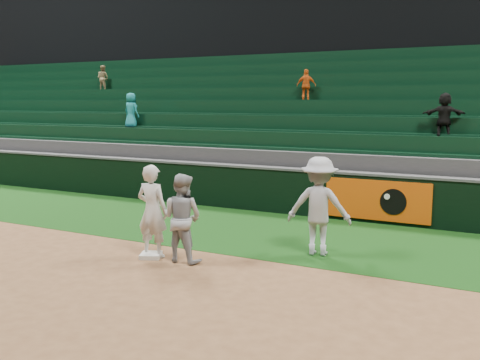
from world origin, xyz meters
name	(u,v)px	position (x,y,z in m)	size (l,w,h in m)	color
ground	(159,260)	(0.00, 0.00, 0.00)	(70.00, 70.00, 0.00)	brown
foul_grass	(232,228)	(0.00, 3.00, 0.00)	(36.00, 4.20, 0.01)	black
upper_deck	(378,37)	(0.00, 17.45, 6.00)	(40.00, 12.00, 12.00)	black
first_base	(151,255)	(-0.25, 0.08, 0.04)	(0.39, 0.39, 0.09)	silver
first_baseman	(152,211)	(-0.26, 0.17, 0.91)	(0.67, 0.44, 1.83)	silver
baserunner	(182,218)	(0.43, 0.17, 0.85)	(0.82, 0.64, 1.69)	#9699A0
base_coach	(319,206)	(2.59, 1.77, 0.98)	(1.26, 0.72, 1.95)	#9FA3AD
field_wall	(270,189)	(0.03, 5.20, 0.63)	(36.00, 0.45, 1.25)	black
stadium_seating	(316,141)	(0.00, 8.97, 1.70)	(36.00, 5.95, 4.85)	#313133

